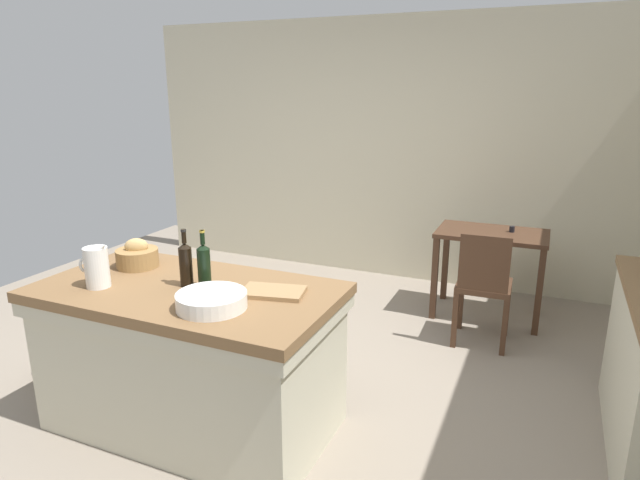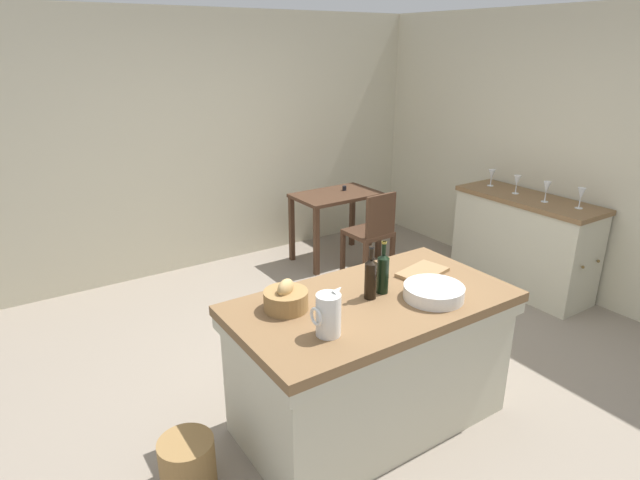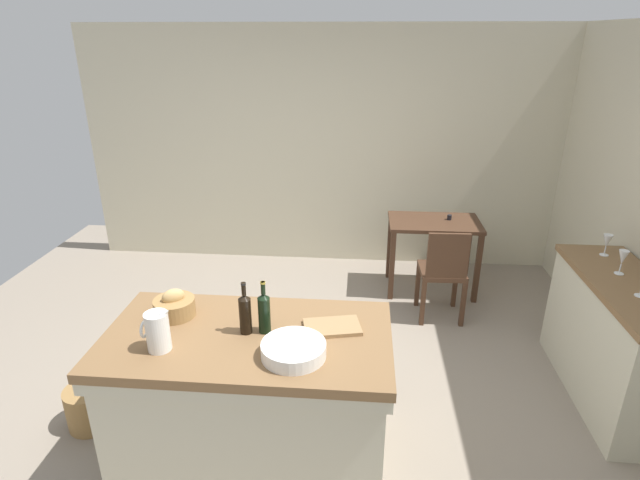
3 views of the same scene
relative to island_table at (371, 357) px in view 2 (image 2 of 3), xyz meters
name	(u,v)px [view 2 (image 2 of 3)]	position (x,y,z in m)	size (l,w,h in m)	color
ground_plane	(351,373)	(0.21, 0.48, -0.47)	(6.76, 6.76, 0.00)	gray
wall_back	(203,143)	(0.21, 3.08, 0.83)	(5.32, 0.12, 2.60)	beige
wall_right	(585,158)	(2.81, 0.48, 0.83)	(0.12, 5.20, 2.60)	beige
island_table	(371,357)	(0.00, 0.00, 0.00)	(1.68, 0.91, 0.86)	brown
side_cabinet	(523,243)	(2.47, 0.74, 0.00)	(0.52, 1.38, 0.92)	brown
writing_desk	(336,205)	(1.38, 2.33, 0.17)	(0.90, 0.57, 0.81)	#472D1E
wooden_chair	(372,232)	(1.40, 1.74, 0.03)	(0.42, 0.42, 0.91)	#472D1E
pitcher	(328,314)	(-0.45, -0.19, 0.51)	(0.17, 0.13, 0.27)	white
wash_bowl	(434,292)	(0.30, -0.19, 0.44)	(0.35, 0.35, 0.08)	white
bread_basket	(286,299)	(-0.49, 0.17, 0.46)	(0.25, 0.25, 0.18)	olive
cutting_board	(422,272)	(0.49, 0.10, 0.41)	(0.33, 0.20, 0.02)	#99754C
wine_bottle_dark	(383,272)	(0.10, 0.04, 0.53)	(0.07, 0.07, 0.33)	black
wine_bottle_amber	(371,278)	(-0.01, 0.02, 0.53)	(0.07, 0.07, 0.32)	black
wine_glass_far_left	(581,194)	(2.52, 0.28, 0.58)	(0.07, 0.07, 0.18)	white
wine_glass_left	(547,188)	(2.45, 0.57, 0.58)	(0.07, 0.07, 0.19)	white
wine_glass_middle	(517,181)	(2.47, 0.90, 0.58)	(0.07, 0.07, 0.18)	white
wine_glass_right	(492,175)	(2.50, 1.23, 0.57)	(0.07, 0.07, 0.17)	white
wicker_hamper	(188,463)	(-1.15, 0.12, -0.32)	(0.30, 0.30, 0.29)	olive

